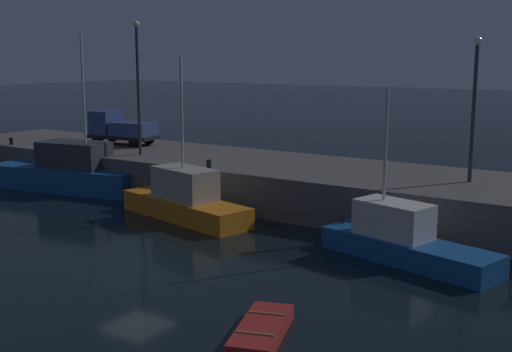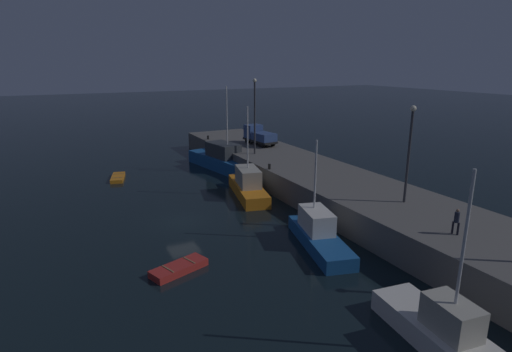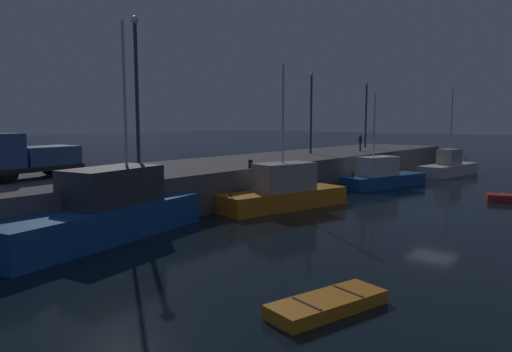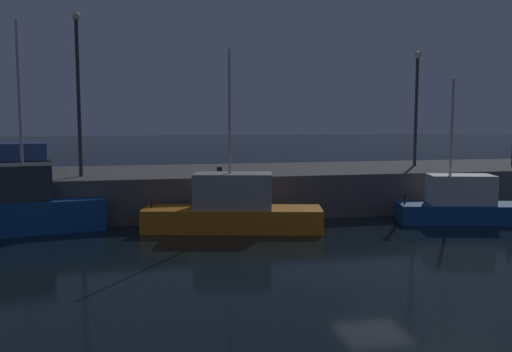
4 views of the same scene
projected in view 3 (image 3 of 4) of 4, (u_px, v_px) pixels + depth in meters
The scene contains 14 objects.
ground_plane at pixel (434, 215), 27.62m from camera, with size 320.00×320.00×0.00m, color black.
pier_quay at pixel (245, 176), 36.73m from camera, with size 58.84×8.85×2.38m.
fishing_trawler_red at pixel (382, 176), 38.92m from camera, with size 8.40×4.16×7.52m.
fishing_boat_blue at pixel (104, 212), 21.99m from camera, with size 11.20×4.86×10.12m.
fishing_boat_white at pixel (284, 191), 29.58m from camera, with size 8.99×4.26×8.78m.
fishing_boat_orange at pixel (449, 167), 47.25m from camera, with size 8.46×3.36×8.66m.
dinghy_orange_near at pixel (328, 304), 13.78m from camera, with size 3.97×2.20×0.44m.
lamp_post_west at pixel (137, 84), 26.00m from camera, with size 0.44×0.44×8.64m.
lamp_post_east at pixel (311, 106), 43.49m from camera, with size 0.44×0.44×7.38m.
lamp_post_central at pixel (366, 109), 52.85m from camera, with size 0.44×0.44×7.30m.
utility_truck at pixel (26, 157), 24.71m from camera, with size 5.43×2.63×2.43m.
dockworker at pixel (360, 141), 47.26m from camera, with size 0.42×0.40×1.68m.
bollard_west at pixel (250, 164), 30.79m from camera, with size 0.28×0.28×0.55m, color black.
bollard_east at pixel (121, 177), 23.43m from camera, with size 0.28×0.28×0.60m, color black.
Camera 3 is at (-27.43, -9.57, 5.49)m, focal length 33.55 mm.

